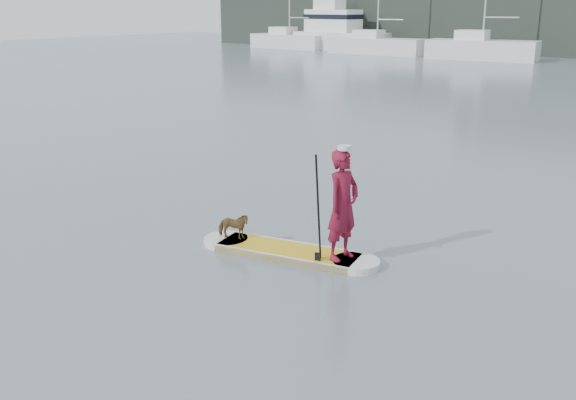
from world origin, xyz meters
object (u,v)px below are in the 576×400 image
Objects in this scene: paddler at (343,205)px; dog at (233,226)px; sailboat_c at (481,48)px; sailboat_a at (289,40)px; sailboat_b at (376,44)px; motor_yacht_b at (337,31)px; paddleboard at (288,252)px.

dog is (-2.04, -0.40, -0.68)m from paddler.
sailboat_c is (-11.43, 42.62, 0.54)m from dog.
dog is 44.13m from sailboat_c.
sailboat_a reaches higher than dog.
sailboat_b reaches higher than sailboat_a.
sailboat_c is 1.26× the size of motor_yacht_b.
sailboat_c reaches higher than sailboat_a.
sailboat_b is at bearing 34.13° from paddler.
paddler is 44.32m from sailboat_c.
motor_yacht_b is (-15.28, 2.90, 0.84)m from sailboat_c.
paddleboard is 5.65× the size of dog.
motor_yacht_b is at bearing 162.25° from sailboat_c.
motor_yacht_b reaches higher than paddleboard.
sailboat_c reaches higher than paddler.
sailboat_c is (9.59, -0.37, 0.02)m from sailboat_b.
sailboat_b is 1.31× the size of motor_yacht_b.
sailboat_a reaches higher than paddleboard.
paddleboard is 53.18m from motor_yacht_b.
dog is at bearing -82.00° from sailboat_c.
paddler is 0.15× the size of sailboat_c.
sailboat_b is at bearing -18.39° from motor_yacht_b.
paddler reaches higher than paddleboard.
sailboat_b is (10.73, -1.56, 0.05)m from sailboat_a.
sailboat_b is at bearing -2.52° from dog.
sailboat_a is (-31.75, 44.56, 0.46)m from dog.
sailboat_c is at bearing -4.51° from sailboat_b.
sailboat_a is at bearing 43.12° from paddler.
sailboat_a is 0.97× the size of sailboat_c.
dog is 0.05× the size of sailboat_a.
sailboat_b is at bearing 106.16° from paddleboard.
motor_yacht_b reaches higher than paddler.
paddler is at bearing -63.84° from sailboat_b.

